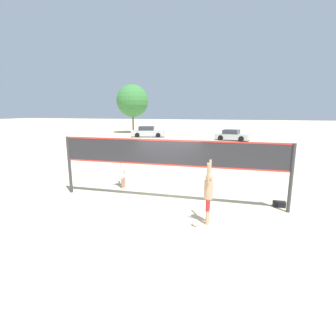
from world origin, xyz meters
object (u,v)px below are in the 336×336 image
Objects in this scene: volleyball_net at (168,158)px; player_blocker at (123,163)px; gear_bag at (279,204)px; tree_left_cluster at (132,101)px; player_spiker at (208,191)px; parked_car_near at (232,136)px; volleyball at (195,223)px; parked_car_mid at (148,132)px.

player_blocker is (-2.54, 1.27, -0.60)m from volleyball_net.
gear_bag is 35.99m from tree_left_cluster.
player_spiker is 0.27× the size of tree_left_cluster.
player_spiker reaches higher than parked_car_near.
volleyball is (-0.35, -0.30, -0.97)m from player_spiker.
volleyball_net reaches higher than parked_car_mid.
volleyball_net is 4.08× the size of player_blocker.
volleyball_net is 4.42× the size of player_spiker.
player_spiker is at bearing 55.45° from player_blocker.
player_blocker is 0.46× the size of parked_car_mid.
parked_car_mid reaches higher than gear_bag.
player_blocker reaches higher than parked_car_mid.
volleyball_net is at bearing 125.59° from volleyball.
parked_car_near is at bearing -0.03° from player_spiker.
player_spiker is 25.35m from parked_car_near.
tree_left_cluster is at bearing 121.49° from gear_bag.
player_blocker is at bearing -87.48° from parked_car_near.
gear_bag is 28.13m from parked_car_mid.
volleyball is at bearing -77.27° from parked_car_near.
gear_bag is at bearing 83.43° from player_blocker.
volleyball_net reaches higher than player_spiker.
player_spiker is (1.80, -1.72, -0.70)m from volleyball_net.
gear_bag is at bearing 41.77° from volleyball.
player_blocker reaches higher than gear_bag.
gear_bag is 23.27m from parked_car_near.
parked_car_mid is (-13.93, 24.44, 0.55)m from gear_bag.
player_blocker is at bearing 153.51° from volleyball_net.
player_blocker is 4.95× the size of gear_bag.
parked_car_near is at bearing 89.18° from volleyball.
volleyball is 25.65m from parked_car_near.
volleyball_net is 4.59m from gear_bag.
player_blocker is (-4.34, 2.99, 0.10)m from player_spiker.
tree_left_cluster is (-14.36, 30.87, 3.37)m from volleyball_net.
tree_left_cluster is (-4.68, 5.95, 4.49)m from parked_car_mid.
parked_car_mid is (-9.67, 24.92, -1.12)m from volleyball_net.
volleyball is at bearing -138.23° from gear_bag.
player_blocker is 6.92m from gear_bag.
volleyball_net is at bearing 63.51° from player_blocker.
volleyball_net is 1.18× the size of tree_left_cluster.
gear_bag is at bearing -70.44° from parked_car_near.
volleyball is 0.49× the size of gear_bag.
player_blocker is 0.29× the size of tree_left_cluster.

